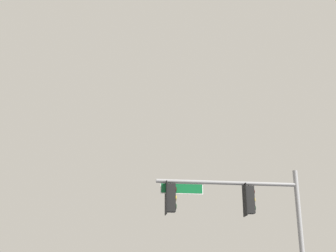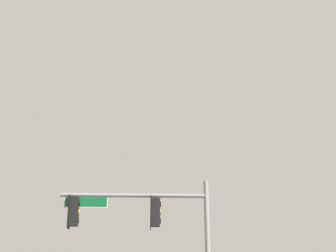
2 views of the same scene
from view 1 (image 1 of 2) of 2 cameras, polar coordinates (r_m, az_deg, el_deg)
The scene contains 1 object.
signal_pole_near at distance 19.11m, azimuth 8.93°, elevation -10.06°, with size 5.90×0.67×5.98m.
Camera 1 is at (1.81, 11.10, 1.41)m, focal length 50.00 mm.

